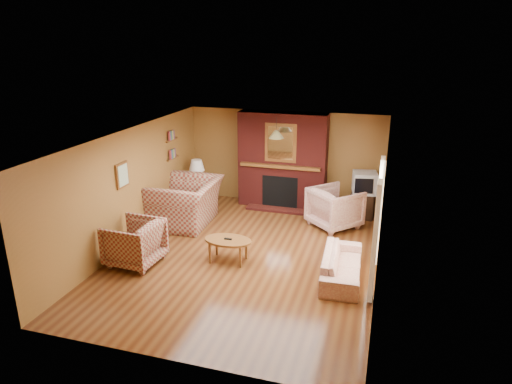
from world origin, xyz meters
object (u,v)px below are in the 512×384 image
(floral_sofa, at_px, (342,265))
(tv_stand, at_px, (363,205))
(fireplace, at_px, (282,161))
(side_table, at_px, (198,195))
(coffee_table, at_px, (228,242))
(table_lamp, at_px, (197,171))
(floral_armchair, at_px, (335,208))
(plaid_armchair, at_px, (134,243))
(crt_tv, at_px, (365,183))
(plaid_loveseat, at_px, (186,202))

(floral_sofa, xyz_separation_m, tv_stand, (0.15, 3.13, 0.06))
(fireplace, relative_size, side_table, 4.44)
(coffee_table, height_order, table_lamp, table_lamp)
(side_table, xyz_separation_m, tv_stand, (4.15, 0.35, 0.03))
(floral_armchair, relative_size, table_lamp, 1.54)
(tv_stand, bearing_deg, side_table, -169.25)
(floral_armchair, relative_size, side_table, 1.87)
(floral_sofa, bearing_deg, coffee_table, 87.01)
(floral_sofa, bearing_deg, tv_stand, -5.42)
(plaid_armchair, height_order, floral_sofa, plaid_armchair)
(side_table, relative_size, crt_tv, 0.86)
(floral_sofa, distance_m, floral_armchair, 2.37)
(floral_armchair, bearing_deg, tv_stand, -82.24)
(floral_sofa, relative_size, coffee_table, 1.83)
(side_table, bearing_deg, coffee_table, -56.56)
(table_lamp, distance_m, crt_tv, 4.16)
(side_table, height_order, table_lamp, table_lamp)
(plaid_armchair, distance_m, side_table, 3.36)
(floral_sofa, bearing_deg, side_table, 52.54)
(floral_sofa, relative_size, side_table, 3.13)
(plaid_armchair, height_order, tv_stand, plaid_armchair)
(fireplace, relative_size, crt_tv, 3.82)
(plaid_armchair, bearing_deg, floral_sofa, 101.95)
(plaid_loveseat, relative_size, floral_armchair, 1.57)
(floral_sofa, relative_size, crt_tv, 2.69)
(plaid_loveseat, bearing_deg, crt_tv, 109.59)
(tv_stand, bearing_deg, table_lamp, -169.25)
(plaid_loveseat, relative_size, coffee_table, 1.72)
(floral_armchair, xyz_separation_m, side_table, (-3.57, 0.46, -0.19))
(fireplace, bearing_deg, side_table, -165.71)
(plaid_armchair, xyz_separation_m, coffee_table, (1.68, 0.58, -0.03))
(coffee_table, relative_size, side_table, 1.71)
(crt_tv, bearing_deg, plaid_armchair, -137.27)
(floral_armchair, distance_m, tv_stand, 1.01)
(plaid_loveseat, height_order, floral_sofa, plaid_loveseat)
(fireplace, bearing_deg, plaid_loveseat, -136.23)
(plaid_armchair, xyz_separation_m, floral_armchair, (3.42, 2.89, 0.03))
(floral_sofa, distance_m, tv_stand, 3.13)
(floral_armchair, relative_size, coffee_table, 1.09)
(floral_sofa, height_order, crt_tv, crt_tv)
(table_lamp, bearing_deg, crt_tv, 4.74)
(plaid_loveseat, bearing_deg, tv_stand, 109.66)
(plaid_armchair, xyz_separation_m, side_table, (-0.15, 3.35, -0.16))
(floral_sofa, bearing_deg, table_lamp, 52.54)
(fireplace, xyz_separation_m, side_table, (-2.10, -0.53, -0.91))
(fireplace, relative_size, plaid_armchair, 2.53)
(side_table, distance_m, tv_stand, 4.16)
(plaid_loveseat, distance_m, tv_stand, 4.22)
(plaid_loveseat, relative_size, side_table, 2.94)
(plaid_loveseat, xyz_separation_m, floral_armchair, (3.32, 0.78, -0.06))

